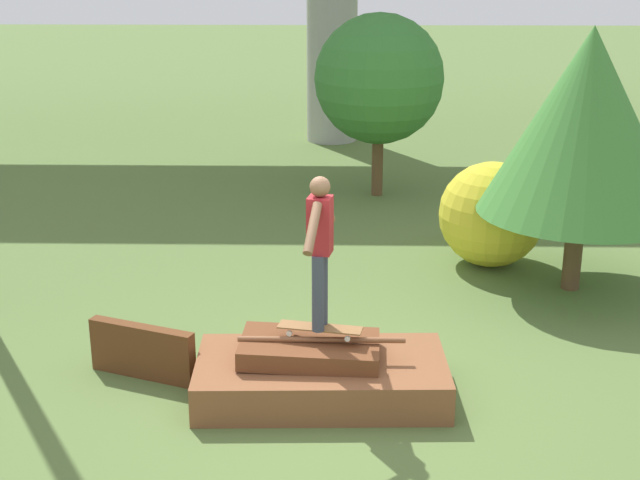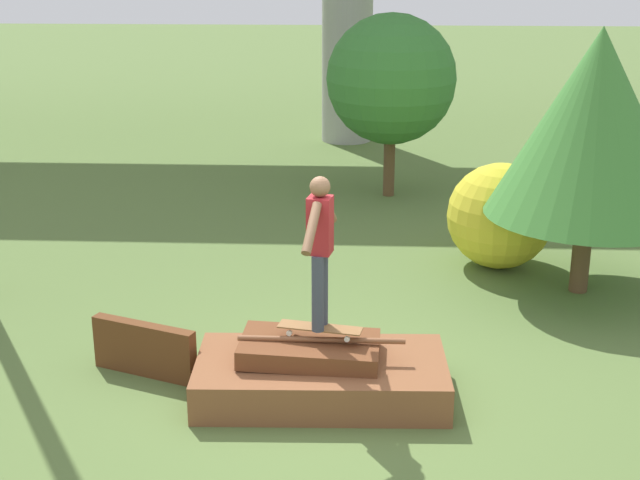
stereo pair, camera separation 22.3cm
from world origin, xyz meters
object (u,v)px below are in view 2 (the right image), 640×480
tree_behind_left (391,79)px  bush_yellow_flowering (500,216)px  tree_behind_right (594,124)px  skateboard (320,328)px  skater (320,243)px

tree_behind_left → bush_yellow_flowering: 4.02m
tree_behind_left → tree_behind_right: tree_behind_right is taller
skateboard → tree_behind_right: tree_behind_right is taller
tree_behind_right → bush_yellow_flowering: (-0.92, 0.88, -1.45)m
bush_yellow_flowering → skateboard: bearing=-121.1°
skateboard → skater: size_ratio=0.56×
tree_behind_left → tree_behind_right: (2.33, -4.40, 0.14)m
skateboard → skater: (0.00, 0.00, 0.88)m
skateboard → tree_behind_right: (3.19, 2.90, 1.47)m
skateboard → bush_yellow_flowering: bush_yellow_flowering is taller
tree_behind_right → bush_yellow_flowering: size_ratio=2.31×
skateboard → tree_behind_right: size_ratio=0.25×
skateboard → tree_behind_left: (0.86, 7.30, 1.33)m
skater → tree_behind_right: bearing=42.3°
skateboard → tree_behind_left: size_ratio=0.27×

